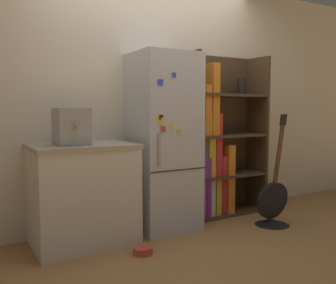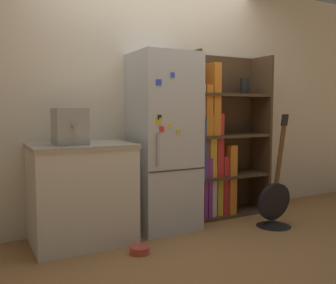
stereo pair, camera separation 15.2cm
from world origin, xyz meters
TOP-DOWN VIEW (x-y plane):
  - ground_plane at (0.00, 0.00)m, footprint 16.00×16.00m
  - wall_back at (0.00, 0.47)m, footprint 8.00×0.05m
  - refrigerator at (-0.00, 0.17)m, footprint 0.60×0.58m
  - bookshelf at (0.70, 0.29)m, footprint 0.98×0.37m
  - kitchen_counter at (-0.83, 0.15)m, footprint 0.88×0.63m
  - espresso_machine at (-0.93, 0.10)m, footprint 0.26×0.34m
  - guitar at (1.00, -0.32)m, footprint 0.39×0.35m
  - pet_bowl at (-0.49, -0.34)m, footprint 0.17×0.17m

SIDE VIEW (x-z plane):
  - ground_plane at x=0.00m, z-range 0.00..0.00m
  - pet_bowl at x=-0.49m, z-range 0.00..0.06m
  - guitar at x=1.00m, z-range -0.40..0.73m
  - kitchen_counter at x=-0.83m, z-range 0.00..0.88m
  - bookshelf at x=0.70m, z-range -0.12..1.66m
  - refrigerator at x=0.00m, z-range 0.00..1.72m
  - espresso_machine at x=-0.93m, z-range 0.88..1.19m
  - wall_back at x=0.00m, z-range 0.00..2.60m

